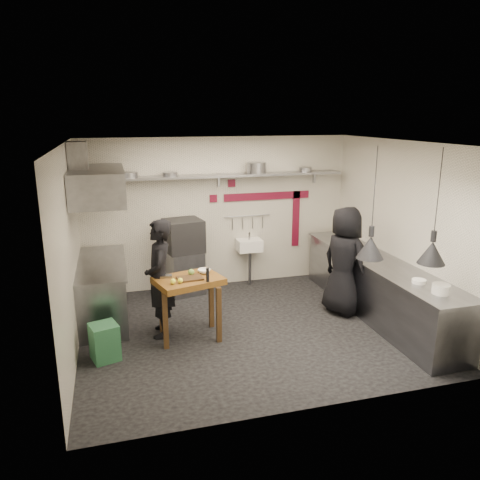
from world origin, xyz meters
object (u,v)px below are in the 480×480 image
object	(u,v)px
combi_oven	(183,236)
green_bin	(105,342)
chef_right	(344,261)
prep_table	(189,308)
oven_stand	(185,272)
chef_left	(160,279)

from	to	relation	value
combi_oven	green_bin	world-z (taller)	combi_oven
chef_right	prep_table	bearing A→B (deg)	75.18
prep_table	oven_stand	bearing A→B (deg)	66.91
oven_stand	chef_left	distance (m)	1.75
green_bin	chef_right	world-z (taller)	chef_right
green_bin	oven_stand	bearing A→B (deg)	56.20
prep_table	chef_left	xyz separation A→B (m)	(-0.39, 0.21, 0.41)
green_bin	prep_table	size ratio (longest dim) A/B	0.54
green_bin	chef_left	world-z (taller)	chef_left
oven_stand	chef_right	world-z (taller)	chef_right
green_bin	chef_right	xyz separation A→B (m)	(3.78, 0.57, 0.64)
oven_stand	combi_oven	size ratio (longest dim) A/B	1.27
oven_stand	prep_table	distance (m)	1.79
oven_stand	green_bin	size ratio (longest dim) A/B	1.60
green_bin	prep_table	distance (m)	1.27
oven_stand	chef_right	distance (m)	2.87
oven_stand	combi_oven	bearing A→B (deg)	169.23
combi_oven	prep_table	world-z (taller)	combi_oven
prep_table	chef_left	world-z (taller)	chef_left
chef_right	combi_oven	bearing A→B (deg)	37.03
oven_stand	green_bin	distance (m)	2.56
chef_right	oven_stand	bearing A→B (deg)	36.88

